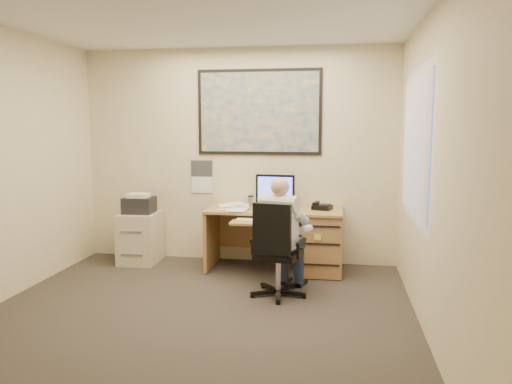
% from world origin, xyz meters
% --- Properties ---
extents(room_shell, '(4.00, 4.50, 2.70)m').
position_xyz_m(room_shell, '(0.00, 0.00, 1.35)').
color(room_shell, '#332D28').
rests_on(room_shell, ground).
extents(desk, '(1.60, 0.97, 1.13)m').
position_xyz_m(desk, '(0.85, 1.90, 0.44)').
color(desk, '#A78C47').
rests_on(desk, ground).
extents(world_map, '(1.56, 0.03, 1.06)m').
position_xyz_m(world_map, '(0.28, 2.23, 1.90)').
color(world_map, '#1E4C93').
rests_on(world_map, room_shell).
extents(wall_calendar, '(0.28, 0.01, 0.42)m').
position_xyz_m(wall_calendar, '(-0.47, 2.24, 1.08)').
color(wall_calendar, white).
rests_on(wall_calendar, room_shell).
extents(window_blinds, '(0.06, 1.40, 1.30)m').
position_xyz_m(window_blinds, '(1.97, 0.80, 1.55)').
color(window_blinds, silver).
rests_on(window_blinds, room_shell).
extents(filing_cabinet, '(0.48, 0.57, 0.89)m').
position_xyz_m(filing_cabinet, '(-1.21, 1.93, 0.38)').
color(filing_cabinet, beige).
rests_on(filing_cabinet, ground).
extents(office_chair, '(0.69, 0.69, 0.98)m').
position_xyz_m(office_chair, '(0.69, 0.91, 0.29)').
color(office_chair, black).
rests_on(office_chair, ground).
extents(person, '(0.69, 0.83, 1.21)m').
position_xyz_m(person, '(0.68, 0.98, 0.61)').
color(person, silver).
rests_on(person, office_chair).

